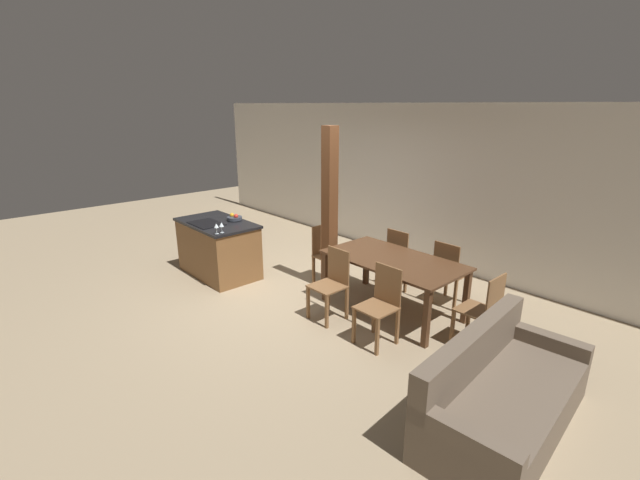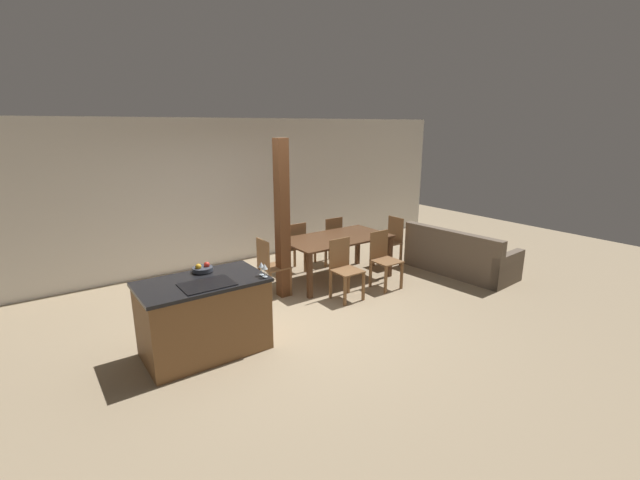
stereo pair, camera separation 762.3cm
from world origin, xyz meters
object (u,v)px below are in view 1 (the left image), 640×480
Objects in this scene: wine_glass_middle at (221,225)px; dining_chair_far_right at (449,272)px; kitchen_island at (218,248)px; couch at (501,397)px; fruit_bowl at (234,218)px; dining_table at (393,265)px; dining_chair_near_left at (332,283)px; wine_glass_near at (216,226)px; dining_chair_near_right at (381,304)px; timber_post at (330,211)px; dining_chair_far_left at (401,257)px; dining_chair_head_end at (327,253)px; dining_chair_foot_end at (483,310)px.

wine_glass_middle is 3.27m from dining_chair_far_right.
kitchen_island is 0.72× the size of couch.
dining_table is (2.62, 0.79, -0.28)m from fruit_bowl.
dining_chair_near_left is at bearing 78.69° from couch.
kitchen_island is 0.91m from wine_glass_near.
dining_chair_near_right is 1.79m from timber_post.
couch is at bearing 144.37° from dining_chair_far_left.
timber_post reaches higher than wine_glass_near.
timber_post is at bearing -174.59° from dining_table.
dining_chair_near_right is (2.51, 0.58, -0.53)m from wine_glass_middle.
wine_glass_middle is (0.00, 0.08, 0.00)m from wine_glass_near.
fruit_bowl is at bearing 120.52° from dining_chair_head_end.
wine_glass_middle is 2.70m from dining_chair_far_left.
dining_chair_far_left is (1.70, 2.11, -0.53)m from wine_glass_near.
dining_chair_foot_end is (3.39, 1.31, -0.53)m from wine_glass_middle.
wine_glass_middle is 1.57m from timber_post.
dining_chair_near_left and dining_chair_head_end have the same top height.
timber_post is at bearing 24.37° from fruit_bowl.
dining_chair_foot_end is at bearing 11.42° from fruit_bowl.
dining_chair_near_right is at bearing 1.22° from fruit_bowl.
dining_table is (2.73, 1.05, 0.21)m from kitchen_island.
dining_chair_near_right is at bearing 119.46° from dining_chair_far_left.
dining_chair_far_right is 1.84m from dining_chair_head_end.
dining_table is 0.85m from dining_chair_near_right.
dining_chair_far_left is 0.82m from dining_chair_far_right.
dining_chair_foot_end is at bearing 14.67° from kitchen_island.
dining_chair_far_left and dining_chair_head_end have the same top height.
dining_chair_foot_end is at bearing 21.11° from wine_glass_middle.
dining_table is 0.93× the size of couch.
fruit_bowl is 1.61m from dining_chair_head_end.
dining_chair_foot_end is at bearing 156.82° from dining_chair_far_left.
dining_chair_near_left reaches higher than dining_table.
dining_chair_far_right is (0.41, 0.72, -0.17)m from dining_table.
fruit_bowl reaches higher than dining_chair_head_end.
dining_chair_foot_end is 2.50m from timber_post.
couch is (1.60, -0.28, -0.21)m from dining_chair_near_right.
dining_chair_far_left is at bearing -113.18° from dining_chair_foot_end.
wine_glass_middle is at bearing 50.10° from dining_chair_far_left.
dining_chair_foot_end is (3.39, 1.39, -0.53)m from wine_glass_near.
dining_chair_near_right reaches higher than couch.
couch is at bearing -2.73° from fruit_bowl.
wine_glass_near is 3.33m from dining_chair_far_right.
kitchen_island is 1.53× the size of dining_chair_near_left.
wine_glass_near is at bearing 40.04° from dining_chair_far_right.
timber_post reaches higher than wine_glass_middle.
dining_chair_near_left is 1.00× the size of dining_chair_head_end.
fruit_bowl is at bearing -178.33° from dining_chair_near_left.
couch is at bearing -10.10° from dining_chair_near_right.
wine_glass_near is 0.17× the size of dining_chair_near_right.
kitchen_island is 3.16m from dining_chair_near_right.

